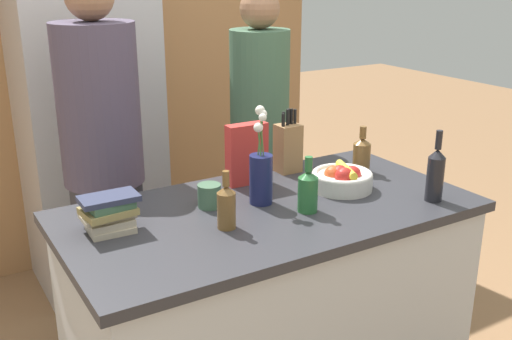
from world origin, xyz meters
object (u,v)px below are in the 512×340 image
at_px(person_at_sink, 103,151).
at_px(bottle_vinegar, 226,206).
at_px(coffee_mug, 209,195).
at_px(bottle_water, 308,190).
at_px(knife_block, 288,147).
at_px(flower_vase, 261,174).
at_px(refrigerator, 89,123).
at_px(cereal_box, 247,154).
at_px(fruit_bowl, 342,178).
at_px(bottle_oil, 362,154).
at_px(book_stack, 109,213).
at_px(person_in_blue, 259,134).
at_px(bottle_wine, 435,173).

bearing_deg(person_at_sink, bottle_vinegar, -83.43).
relative_size(coffee_mug, bottle_water, 0.59).
bearing_deg(person_at_sink, knife_block, -38.05).
xyz_separation_m(knife_block, bottle_water, (-0.20, -0.43, -0.03)).
bearing_deg(bottle_vinegar, flower_vase, 31.39).
distance_m(refrigerator, bottle_vinegar, 1.58).
bearing_deg(bottle_vinegar, coffee_mug, 80.03).
xyz_separation_m(cereal_box, coffee_mug, (-0.26, -0.15, -0.08)).
xyz_separation_m(fruit_bowl, bottle_oil, (0.22, 0.13, 0.03)).
height_order(coffee_mug, book_stack, book_stack).
bearing_deg(flower_vase, cereal_box, 73.36).
distance_m(knife_block, bottle_oil, 0.33).
relative_size(book_stack, person_in_blue, 0.12).
height_order(flower_vase, cereal_box, flower_vase).
distance_m(fruit_bowl, bottle_wine, 0.37).
relative_size(cereal_box, book_stack, 1.31).
bearing_deg(knife_block, refrigerator, 115.64).
distance_m(refrigerator, flower_vase, 1.47).
xyz_separation_m(bottle_oil, person_in_blue, (-0.15, 0.64, -0.04)).
height_order(refrigerator, coffee_mug, refrigerator).
height_order(knife_block, bottle_oil, knife_block).
bearing_deg(bottle_oil, cereal_box, 165.46).
distance_m(coffee_mug, bottle_vinegar, 0.22).
height_order(cereal_box, bottle_water, cereal_box).
relative_size(fruit_bowl, book_stack, 1.26).
height_order(book_stack, bottle_oil, bottle_oil).
xyz_separation_m(knife_block, bottle_wine, (0.30, -0.60, -0.00)).
distance_m(flower_vase, person_in_blue, 0.85).
height_order(refrigerator, bottle_wine, refrigerator).
relative_size(knife_block, bottle_water, 1.33).
xyz_separation_m(bottle_wine, bottle_water, (-0.49, 0.17, -0.03)).
height_order(fruit_bowl, coffee_mug, fruit_bowl).
xyz_separation_m(book_stack, bottle_oil, (1.18, 0.04, 0.02)).
xyz_separation_m(knife_block, person_at_sink, (-0.70, 0.46, -0.03)).
xyz_separation_m(refrigerator, person_at_sink, (-0.14, -0.71, 0.04)).
bearing_deg(bottle_oil, person_at_sink, 146.97).
xyz_separation_m(bottle_water, person_at_sink, (-0.51, 0.89, -0.00)).
bearing_deg(fruit_bowl, refrigerator, 112.90).
distance_m(person_at_sink, person_in_blue, 0.84).
distance_m(fruit_bowl, person_at_sink, 1.09).
relative_size(fruit_bowl, bottle_oil, 1.20).
xyz_separation_m(cereal_box, bottle_oil, (0.52, -0.13, -0.05)).
relative_size(fruit_bowl, person_at_sink, 0.14).
height_order(fruit_bowl, bottle_oil, bottle_oil).
relative_size(refrigerator, bottle_wine, 6.72).
bearing_deg(cereal_box, knife_block, 9.93).
bearing_deg(refrigerator, flower_vase, -79.77).
bearing_deg(bottle_water, refrigerator, 102.94).
height_order(bottle_vinegar, bottle_water, bottle_water).
xyz_separation_m(book_stack, person_in_blue, (1.03, 0.68, -0.02)).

